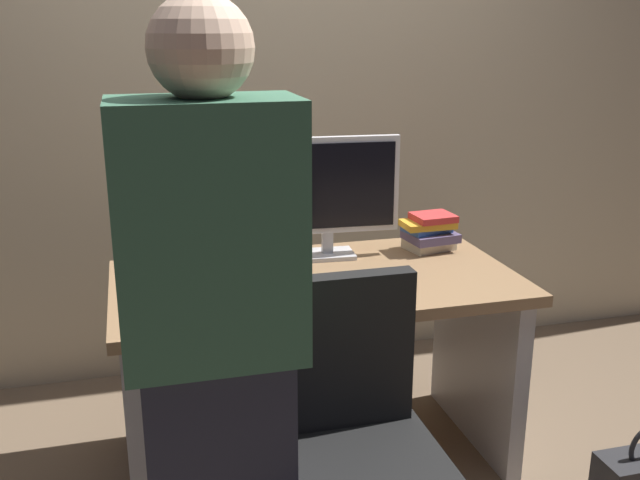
{
  "coord_description": "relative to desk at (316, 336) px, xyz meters",
  "views": [
    {
      "loc": [
        -0.6,
        -2.28,
        1.58
      ],
      "look_at": [
        0.0,
        -0.05,
        0.88
      ],
      "focal_mm": 40.31,
      "sensor_mm": 36.0,
      "label": 1
    }
  ],
  "objects": [
    {
      "name": "ground_plane",
      "position": [
        0.0,
        0.0,
        -0.5
      ],
      "size": [
        9.0,
        9.0,
        0.0
      ],
      "primitive_type": "plane",
      "color": "brown"
    },
    {
      "name": "wall_back",
      "position": [
        0.0,
        0.93,
        1.0
      ],
      "size": [
        6.4,
        0.1,
        3.0
      ],
      "primitive_type": "cube",
      "color": "tan",
      "rests_on": "ground"
    },
    {
      "name": "desk",
      "position": [
        0.0,
        0.0,
        0.0
      ],
      "size": [
        1.4,
        0.75,
        0.73
      ],
      "color": "#93704C",
      "rests_on": "ground"
    },
    {
      "name": "office_chair",
      "position": [
        -0.08,
        -0.71,
        -0.07
      ],
      "size": [
        0.52,
        0.52,
        0.94
      ],
      "color": "black",
      "rests_on": "ground"
    },
    {
      "name": "person_at_desk",
      "position": [
        -0.44,
        -0.78,
        0.34
      ],
      "size": [
        0.4,
        0.24,
        1.64
      ],
      "color": "#262838",
      "rests_on": "ground"
    },
    {
      "name": "monitor",
      "position": [
        0.1,
        0.21,
        0.48
      ],
      "size": [
        0.54,
        0.15,
        0.46
      ],
      "color": "silver",
      "rests_on": "desk"
    },
    {
      "name": "keyboard",
      "position": [
        -0.08,
        -0.1,
        0.24
      ],
      "size": [
        0.43,
        0.14,
        0.02
      ],
      "primitive_type": "cube",
      "rotation": [
        0.0,
        0.0,
        -0.02
      ],
      "color": "#262626",
      "rests_on": "desk"
    },
    {
      "name": "mouse",
      "position": [
        0.25,
        -0.1,
        0.24
      ],
      "size": [
        0.06,
        0.1,
        0.03
      ],
      "primitive_type": "ellipsoid",
      "color": "black",
      "rests_on": "desk"
    },
    {
      "name": "cup_near_keyboard",
      "position": [
        -0.48,
        -0.1,
        0.27
      ],
      "size": [
        0.07,
        0.07,
        0.09
      ],
      "primitive_type": "cylinder",
      "color": "white",
      "rests_on": "desk"
    },
    {
      "name": "book_stack",
      "position": [
        0.51,
        0.19,
        0.3
      ],
      "size": [
        0.22,
        0.19,
        0.14
      ],
      "color": "beige",
      "rests_on": "desk"
    }
  ]
}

